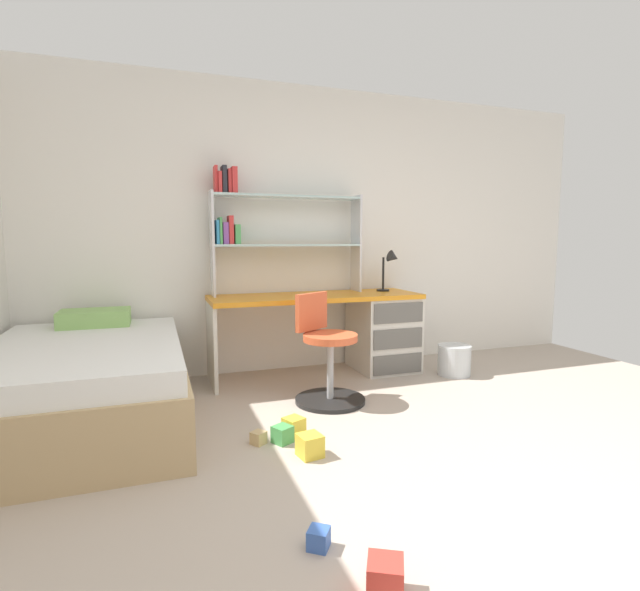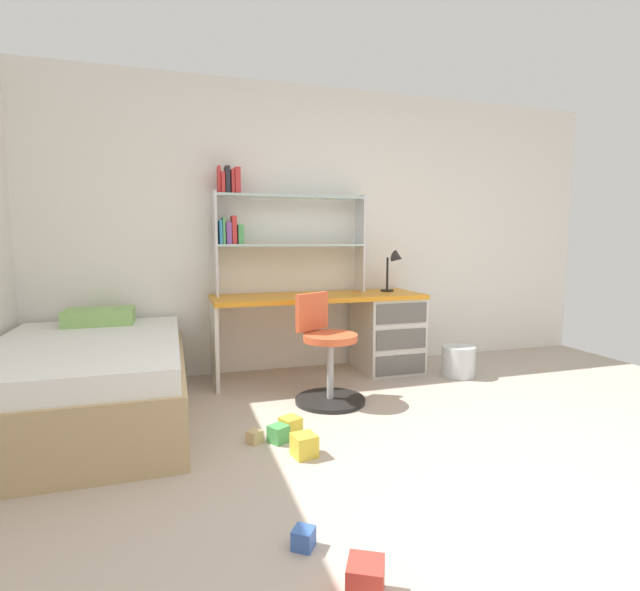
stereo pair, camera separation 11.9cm
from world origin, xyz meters
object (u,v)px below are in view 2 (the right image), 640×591
at_px(bookshelf_hutch, 271,223).
at_px(swivel_chair, 327,359).
at_px(desk, 369,328).
at_px(toy_block_yellow_5, 290,426).
at_px(desk_lamp, 395,264).
at_px(toy_block_natural_3, 254,437).
at_px(toy_block_red_2, 365,579).
at_px(toy_block_blue_0, 304,538).
at_px(toy_block_yellow_4, 304,445).
at_px(waste_bin, 458,361).
at_px(bed_platform, 88,382).
at_px(toy_block_green_1, 278,434).

distance_m(bookshelf_hutch, swivel_chair, 1.36).
relative_size(desk, toy_block_yellow_5, 16.62).
relative_size(desk_lamp, toy_block_natural_3, 5.12).
xyz_separation_m(desk, toy_block_red_2, (-1.11, -2.56, -0.34)).
bearing_deg(toy_block_blue_0, toy_block_yellow_4, 74.32).
relative_size(waste_bin, toy_block_blue_0, 3.65).
bearing_deg(bed_platform, toy_block_yellow_4, -36.44).
relative_size(toy_block_red_2, toy_block_yellow_5, 1.10).
distance_m(toy_block_blue_0, toy_block_green_1, 0.99).
xyz_separation_m(waste_bin, toy_block_green_1, (-1.81, -0.87, -0.08)).
distance_m(bed_platform, toy_block_natural_3, 1.20).
bearing_deg(toy_block_green_1, waste_bin, 25.70).
bearing_deg(bed_platform, desk, 14.77).
distance_m(toy_block_blue_0, toy_block_natural_3, 1.01).
distance_m(desk_lamp, toy_block_green_1, 2.13).
relative_size(desk, desk_lamp, 4.81).
xyz_separation_m(bed_platform, toy_block_red_2, (1.14, -1.96, -0.21)).
height_order(bed_platform, toy_block_green_1, bed_platform).
relative_size(bookshelf_hutch, toy_block_yellow_5, 12.08).
height_order(desk, toy_block_red_2, desk).
bearing_deg(toy_block_yellow_5, desk_lamp, 43.29).
bearing_deg(swivel_chair, bookshelf_hutch, 105.52).
xyz_separation_m(toy_block_natural_3, toy_block_yellow_5, (0.23, 0.05, 0.02)).
xyz_separation_m(desk_lamp, toy_block_blue_0, (-1.51, -2.29, -0.94)).
height_order(toy_block_natural_3, toy_block_yellow_4, toy_block_yellow_4).
xyz_separation_m(waste_bin, toy_block_yellow_4, (-1.71, -1.10, -0.07)).
bearing_deg(toy_block_green_1, desk_lamp, 43.14).
xyz_separation_m(waste_bin, toy_block_red_2, (-1.80, -2.16, -0.07)).
bearing_deg(swivel_chair, desk, 47.03).
relative_size(bookshelf_hutch, toy_block_red_2, 10.95).
height_order(desk_lamp, swivel_chair, desk_lamp).
bearing_deg(toy_block_yellow_5, swivel_chair, 51.62).
bearing_deg(swivel_chair, toy_block_blue_0, -111.30).
height_order(desk, waste_bin, desk).
bearing_deg(toy_block_yellow_5, toy_block_yellow_4, -89.25).
distance_m(desk, swivel_chair, 0.93).
xyz_separation_m(bed_platform, toy_block_green_1, (1.12, -0.68, -0.22)).
bearing_deg(desk, toy_block_green_1, -131.64).
bearing_deg(toy_block_yellow_4, waste_bin, 32.61).
bearing_deg(toy_block_green_1, toy_block_yellow_5, 41.00).
height_order(bed_platform, toy_block_blue_0, bed_platform).
bearing_deg(bookshelf_hutch, toy_block_natural_3, -105.71).
height_order(desk, toy_block_natural_3, desk).
distance_m(swivel_chair, toy_block_red_2, 1.96).
height_order(waste_bin, toy_block_yellow_4, waste_bin).
height_order(waste_bin, toy_block_blue_0, waste_bin).
height_order(bookshelf_hutch, toy_block_blue_0, bookshelf_hutch).
relative_size(toy_block_natural_3, toy_block_yellow_5, 0.67).
bearing_deg(desk_lamp, toy_block_natural_3, -140.16).
bearing_deg(bed_platform, swivel_chair, -2.85).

